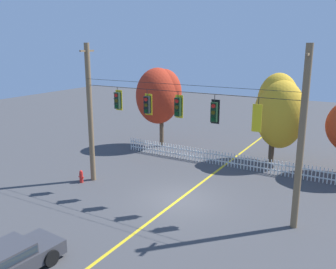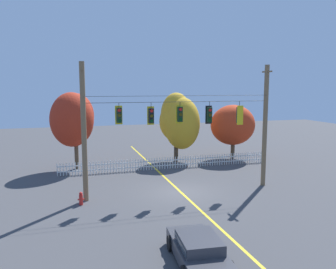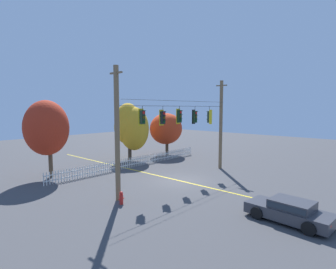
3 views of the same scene
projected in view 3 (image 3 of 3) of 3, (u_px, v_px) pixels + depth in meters
The scene contains 14 objects.
ground at pixel (180, 181), 20.98m from camera, with size 80.00×80.00×0.00m, color #424244.
lane_centerline_stripe at pixel (180, 181), 20.98m from camera, with size 0.16×36.00×0.01m, color gold.
signal_support_span at pixel (180, 128), 20.58m from camera, with size 12.24×1.10×8.19m.
traffic_signal_southbound_primary at pixel (142, 117), 17.61m from camera, with size 0.43×0.38×1.31m.
traffic_signal_eastbound_side at pixel (163, 118), 19.07m from camera, with size 0.43×0.38×1.39m.
traffic_signal_northbound_secondary at pixel (179, 116), 20.43m from camera, with size 0.43×0.38×1.36m.
traffic_signal_northbound_primary at pixel (195, 117), 21.90m from camera, with size 0.43×0.38×1.45m.
traffic_signal_westbound_side at pixel (209, 117), 23.46m from camera, with size 0.43×0.38×1.54m.
white_picket_fence at pixel (135, 162), 26.06m from camera, with size 17.73×0.06×0.97m.
autumn_maple_near_fence at pixel (47, 127), 21.60m from camera, with size 3.54×3.39×6.31m.
autumn_maple_mid at pixel (131, 126), 28.83m from camera, with size 3.55×3.56×6.21m.
autumn_oak_far_east at pixel (167, 128), 32.35m from camera, with size 4.22×3.62×5.07m.
parked_car at pixel (290, 210), 13.33m from camera, with size 2.09×4.14×1.15m.
fire_hydrant at pixel (121, 198), 15.83m from camera, with size 0.38×0.22×0.77m.
Camera 3 is at (-15.86, -13.07, 5.66)m, focal length 28.70 mm.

